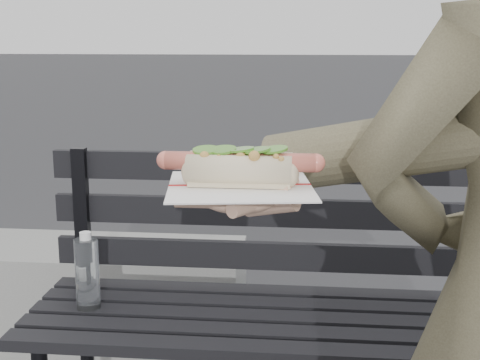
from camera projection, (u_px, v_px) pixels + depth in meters
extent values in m
cube|color=black|center=(312.00, 354.00, 1.56)|extent=(1.50, 0.07, 0.03)
cube|color=black|center=(312.00, 337.00, 1.65)|extent=(1.50, 0.07, 0.03)
cube|color=black|center=(312.00, 322.00, 1.74)|extent=(1.50, 0.07, 0.03)
cube|color=black|center=(312.00, 308.00, 1.82)|extent=(1.50, 0.07, 0.03)
cube|color=black|center=(312.00, 295.00, 1.91)|extent=(1.50, 0.07, 0.03)
cube|color=black|center=(82.00, 219.00, 1.94)|extent=(0.04, 0.03, 0.42)
cube|color=black|center=(313.00, 257.00, 1.92)|extent=(1.50, 0.02, 0.08)
cube|color=black|center=(314.00, 214.00, 1.89)|extent=(1.50, 0.02, 0.08)
cube|color=black|center=(315.00, 169.00, 1.86)|extent=(1.50, 0.02, 0.08)
cylinder|color=white|center=(87.00, 274.00, 1.77)|extent=(0.06, 0.06, 0.19)
cylinder|color=white|center=(85.00, 236.00, 1.75)|extent=(0.03, 0.03, 0.02)
cube|color=slate|center=(89.00, 295.00, 2.61)|extent=(1.20, 0.40, 0.40)
cylinder|color=#45402E|center=(437.00, 140.00, 0.93)|extent=(0.51, 0.23, 0.19)
cylinder|color=#D8A384|center=(270.00, 194.00, 0.90)|extent=(0.09, 0.08, 0.07)
ellipsoid|color=#D8A384|center=(240.00, 198.00, 0.89)|extent=(0.10, 0.11, 0.03)
cylinder|color=#D8A384|center=(196.00, 201.00, 0.87)|extent=(0.05, 0.02, 0.02)
cylinder|color=#D8A384|center=(198.00, 198.00, 0.89)|extent=(0.05, 0.02, 0.02)
cylinder|color=#D8A384|center=(201.00, 194.00, 0.91)|extent=(0.05, 0.02, 0.02)
cylinder|color=#D8A384|center=(203.00, 191.00, 0.93)|extent=(0.05, 0.02, 0.02)
cylinder|color=#D8A384|center=(244.00, 207.00, 0.84)|extent=(0.04, 0.05, 0.02)
cube|color=white|center=(240.00, 186.00, 0.89)|extent=(0.21, 0.21, 0.00)
cube|color=#B21E1E|center=(240.00, 185.00, 0.89)|extent=(0.19, 0.03, 0.00)
cylinder|color=#D56452|center=(240.00, 162.00, 0.88)|extent=(0.20, 0.02, 0.02)
sphere|color=#D56452|center=(166.00, 160.00, 0.89)|extent=(0.03, 0.02, 0.02)
sphere|color=#D56452|center=(316.00, 163.00, 0.87)|extent=(0.02, 0.02, 0.02)
sphere|color=#9E6B2D|center=(241.00, 156.00, 0.87)|extent=(0.01, 0.01, 0.01)
sphere|color=#9E6B2D|center=(269.00, 153.00, 0.89)|extent=(0.01, 0.01, 0.01)
sphere|color=#9E6B2D|center=(276.00, 152.00, 0.89)|extent=(0.01, 0.01, 0.01)
sphere|color=#9E6B2D|center=(285.00, 161.00, 0.87)|extent=(0.01, 0.01, 0.01)
sphere|color=#9E6B2D|center=(219.00, 157.00, 0.87)|extent=(0.01, 0.01, 0.01)
sphere|color=#9E6B2D|center=(216.00, 160.00, 0.88)|extent=(0.01, 0.01, 0.01)
sphere|color=#9E6B2D|center=(241.00, 161.00, 0.87)|extent=(0.01, 0.01, 0.01)
sphere|color=#9E6B2D|center=(265.00, 158.00, 0.89)|extent=(0.01, 0.01, 0.01)
sphere|color=#9E6B2D|center=(223.00, 156.00, 0.89)|extent=(0.01, 0.01, 0.01)
sphere|color=#9E6B2D|center=(237.00, 160.00, 0.88)|extent=(0.01, 0.01, 0.01)
sphere|color=#9E6B2D|center=(281.00, 159.00, 0.85)|extent=(0.01, 0.01, 0.01)
sphere|color=#9E6B2D|center=(199.00, 150.00, 0.91)|extent=(0.01, 0.01, 0.01)
sphere|color=#9E6B2D|center=(256.00, 157.00, 0.88)|extent=(0.01, 0.01, 0.01)
sphere|color=#9E6B2D|center=(216.00, 151.00, 0.90)|extent=(0.01, 0.01, 0.01)
sphere|color=#9E6B2D|center=(226.00, 157.00, 0.87)|extent=(0.01, 0.01, 0.01)
sphere|color=#9E6B2D|center=(250.00, 159.00, 0.87)|extent=(0.01, 0.01, 0.01)
sphere|color=#9E6B2D|center=(276.00, 157.00, 0.86)|extent=(0.01, 0.01, 0.01)
sphere|color=#9E6B2D|center=(204.00, 156.00, 0.87)|extent=(0.01, 0.01, 0.01)
sphere|color=#9E6B2D|center=(220.00, 159.00, 0.88)|extent=(0.01, 0.01, 0.01)
sphere|color=#9E6B2D|center=(219.00, 157.00, 0.88)|extent=(0.01, 0.01, 0.01)
sphere|color=#9E6B2D|center=(265.00, 158.00, 0.89)|extent=(0.01, 0.01, 0.01)
sphere|color=#9E6B2D|center=(200.00, 155.00, 0.88)|extent=(0.01, 0.01, 0.01)
sphere|color=#9E6B2D|center=(254.00, 156.00, 0.86)|extent=(0.01, 0.01, 0.01)
sphere|color=#9E6B2D|center=(285.00, 161.00, 0.86)|extent=(0.01, 0.01, 0.01)
cylinder|color=#4B8B26|center=(206.00, 150.00, 0.89)|extent=(0.04, 0.04, 0.01)
cylinder|color=#4B8B26|center=(223.00, 150.00, 0.88)|extent=(0.04, 0.04, 0.01)
cylinder|color=#4B8B26|center=(241.00, 150.00, 0.88)|extent=(0.04, 0.04, 0.01)
cylinder|color=#4B8B26|center=(257.00, 150.00, 0.88)|extent=(0.04, 0.04, 0.01)
cylinder|color=#4B8B26|center=(274.00, 149.00, 0.88)|extent=(0.04, 0.04, 0.01)
cube|color=brown|center=(127.00, 313.00, 2.92)|extent=(0.05, 0.05, 0.00)
cube|color=brown|center=(398.00, 341.00, 2.65)|extent=(0.10, 0.09, 0.00)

